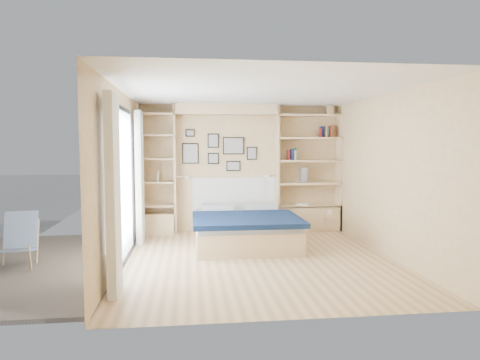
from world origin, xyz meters
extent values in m
plane|color=tan|center=(0.00, 0.00, 0.00)|extent=(4.50, 4.50, 0.00)
plane|color=#D1B57F|center=(0.00, 2.25, 1.25)|extent=(4.00, 0.00, 4.00)
plane|color=#D1B57F|center=(0.00, -2.25, 1.25)|extent=(4.00, 0.00, 4.00)
plane|color=#D1B57F|center=(-2.00, 0.00, 1.25)|extent=(0.00, 4.50, 4.50)
plane|color=#D1B57F|center=(2.00, 0.00, 1.25)|extent=(0.00, 4.50, 4.50)
plane|color=white|center=(0.00, 0.00, 2.50)|extent=(4.50, 4.50, 0.00)
cube|color=beige|center=(-1.30, 2.08, 1.25)|extent=(0.04, 0.35, 2.50)
cube|color=beige|center=(0.70, 2.08, 1.25)|extent=(0.04, 0.35, 2.50)
cube|color=beige|center=(-0.30, 2.08, 2.40)|extent=(2.00, 0.35, 0.20)
cube|color=beige|center=(1.98, 2.08, 1.25)|extent=(0.04, 0.35, 2.50)
cube|color=beige|center=(-1.98, 2.08, 1.25)|extent=(0.04, 0.35, 2.50)
cube|color=beige|center=(1.35, 2.08, 0.25)|extent=(1.30, 0.35, 0.50)
cube|color=beige|center=(-1.65, 2.08, 0.20)|extent=(0.70, 0.35, 0.40)
cube|color=black|center=(-1.97, 0.00, 2.23)|extent=(0.04, 2.08, 0.06)
cube|color=black|center=(-1.97, 0.00, 0.03)|extent=(0.04, 2.08, 0.06)
cube|color=black|center=(-1.97, -1.02, 1.10)|extent=(0.04, 0.06, 2.20)
cube|color=black|center=(-1.97, 1.02, 1.10)|extent=(0.04, 0.06, 2.20)
cube|color=silver|center=(-1.98, 0.00, 1.12)|extent=(0.01, 2.00, 2.20)
cube|color=white|center=(-1.88, -1.30, 1.15)|extent=(0.10, 0.45, 2.30)
cube|color=white|center=(-1.88, 1.30, 1.15)|extent=(0.10, 0.45, 2.30)
cube|color=beige|center=(1.35, 2.08, 0.50)|extent=(1.30, 0.35, 0.04)
cube|color=beige|center=(1.35, 2.08, 0.95)|extent=(1.30, 0.35, 0.04)
cube|color=beige|center=(1.35, 2.08, 1.40)|extent=(1.30, 0.35, 0.04)
cube|color=beige|center=(1.35, 2.08, 1.85)|extent=(1.30, 0.35, 0.04)
cube|color=beige|center=(1.35, 2.08, 2.30)|extent=(1.30, 0.35, 0.04)
cube|color=beige|center=(-1.65, 2.08, 0.55)|extent=(0.70, 0.35, 0.04)
cube|color=beige|center=(-1.65, 2.08, 1.00)|extent=(0.70, 0.35, 0.04)
cube|color=beige|center=(-1.65, 2.08, 1.45)|extent=(0.70, 0.35, 0.04)
cube|color=beige|center=(-1.65, 2.08, 1.90)|extent=(0.70, 0.35, 0.04)
cube|color=beige|center=(-1.65, 2.08, 2.30)|extent=(0.70, 0.35, 0.04)
cube|color=beige|center=(-0.09, 1.07, 0.18)|extent=(1.67, 2.09, 0.37)
cube|color=#B4B9C4|center=(-0.09, 1.07, 0.42)|extent=(1.63, 2.05, 0.10)
cube|color=#0C1C3C|center=(-0.09, 0.72, 0.49)|extent=(1.77, 1.46, 0.08)
cube|color=#B4B9C4|center=(-0.51, 1.81, 0.53)|extent=(0.57, 0.42, 0.12)
cube|color=#B4B9C4|center=(0.33, 1.81, 0.53)|extent=(0.57, 0.42, 0.12)
cube|color=white|center=(-0.09, 2.22, 0.72)|extent=(1.77, 0.04, 0.70)
cube|color=black|center=(-1.00, 2.23, 1.55)|extent=(0.32, 0.02, 0.40)
cube|color=gray|center=(-1.00, 2.21, 1.55)|extent=(0.28, 0.01, 0.36)
cube|color=black|center=(-0.55, 2.23, 1.80)|extent=(0.22, 0.02, 0.28)
cube|color=gray|center=(-0.55, 2.21, 1.80)|extent=(0.18, 0.01, 0.24)
cube|color=black|center=(-0.55, 2.23, 1.45)|extent=(0.22, 0.02, 0.22)
cube|color=gray|center=(-0.55, 2.21, 1.45)|extent=(0.18, 0.01, 0.18)
cube|color=black|center=(-0.15, 2.23, 1.70)|extent=(0.42, 0.02, 0.34)
cube|color=gray|center=(-0.15, 2.21, 1.70)|extent=(0.38, 0.01, 0.30)
cube|color=black|center=(-0.15, 2.23, 1.30)|extent=(0.28, 0.02, 0.20)
cube|color=gray|center=(-0.15, 2.21, 1.30)|extent=(0.24, 0.01, 0.16)
cube|color=black|center=(0.22, 2.23, 1.55)|extent=(0.20, 0.02, 0.26)
cube|color=gray|center=(0.22, 2.21, 1.55)|extent=(0.16, 0.01, 0.22)
cube|color=black|center=(-1.00, 2.23, 1.95)|extent=(0.18, 0.02, 0.14)
cube|color=gray|center=(-1.00, 2.21, 1.95)|extent=(0.14, 0.01, 0.10)
cylinder|color=silver|center=(-1.16, 2.00, 1.12)|extent=(0.20, 0.02, 0.02)
cone|color=white|center=(-1.06, 2.00, 1.10)|extent=(0.13, 0.12, 0.15)
cylinder|color=silver|center=(0.56, 2.00, 1.12)|extent=(0.20, 0.02, 0.02)
cone|color=white|center=(0.46, 2.00, 1.10)|extent=(0.13, 0.12, 0.15)
cube|color=#A51E1E|center=(0.93, 2.07, 1.52)|extent=(0.02, 0.15, 0.20)
cube|color=navy|center=(0.99, 2.07, 1.53)|extent=(0.03, 0.15, 0.21)
cube|color=black|center=(1.02, 2.07, 1.53)|extent=(0.03, 0.15, 0.23)
cube|color=#BFB28C|center=(1.05, 2.07, 1.51)|extent=(0.04, 0.15, 0.19)
cube|color=#26593F|center=(1.09, 2.07, 1.54)|extent=(0.03, 0.15, 0.24)
cube|color=#A51E1E|center=(1.59, 2.07, 1.96)|extent=(0.02, 0.15, 0.18)
cube|color=navy|center=(1.59, 2.07, 1.98)|extent=(0.03, 0.15, 0.22)
cube|color=black|center=(1.64, 2.07, 1.98)|extent=(0.03, 0.15, 0.22)
cube|color=#BFB28C|center=(1.67, 2.07, 1.97)|extent=(0.04, 0.15, 0.20)
cube|color=#26593F|center=(1.71, 2.07, 1.97)|extent=(0.03, 0.15, 0.20)
cube|color=#AA251E|center=(1.78, 2.07, 1.98)|extent=(0.03, 0.15, 0.23)
cube|color=#BFB28C|center=(-1.62, 2.07, 1.12)|extent=(0.03, 0.15, 0.19)
cube|color=beige|center=(1.76, 2.07, 2.40)|extent=(0.13, 0.13, 0.15)
cone|color=beige|center=(1.76, 2.07, 2.51)|extent=(0.20, 0.20, 0.08)
cube|color=slate|center=(1.25, 2.07, 1.12)|extent=(0.12, 0.12, 0.30)
cube|color=white|center=(1.20, 2.02, 0.54)|extent=(0.22, 0.16, 0.03)
cube|color=#776658|center=(-3.60, 0.00, 0.00)|extent=(3.20, 4.00, 0.05)
cylinder|color=tan|center=(-3.15, -0.34, 0.20)|extent=(0.05, 0.13, 0.39)
cylinder|color=tan|center=(-3.66, 0.13, 0.30)|extent=(0.08, 0.32, 0.64)
cylinder|color=tan|center=(-3.23, 0.20, 0.30)|extent=(0.08, 0.32, 0.64)
cube|color=#345CA1|center=(-3.40, -0.18, 0.28)|extent=(0.52, 0.60, 0.14)
cube|color=#345CA1|center=(-3.45, 0.19, 0.49)|extent=(0.47, 0.28, 0.52)
camera|label=1|loc=(-1.02, -6.24, 1.71)|focal=32.00mm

